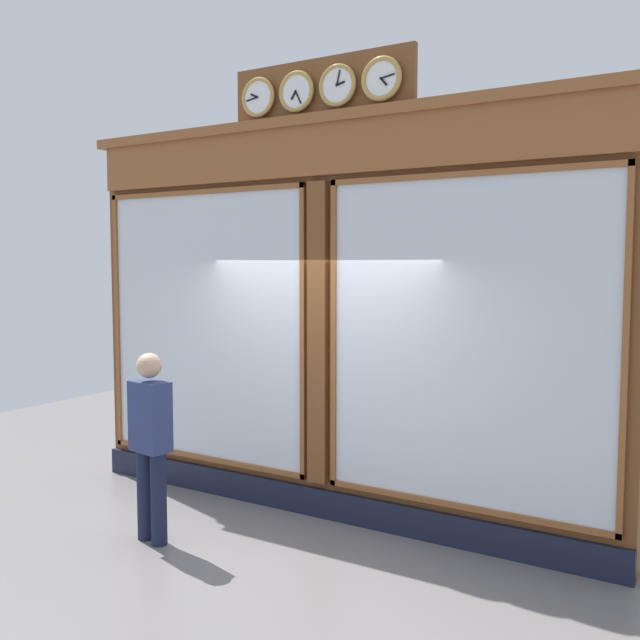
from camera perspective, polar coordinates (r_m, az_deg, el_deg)
The scene contains 2 objects.
shop_facade at distance 6.92m, azimuth 0.55°, elevation 0.29°, with size 5.83×0.42×4.37m.
pedestrian at distance 6.51m, azimuth -13.40°, elevation -9.23°, with size 0.39×0.27×1.69m.
Camera 1 is at (-3.57, 5.77, 2.48)m, focal length 39.99 mm.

